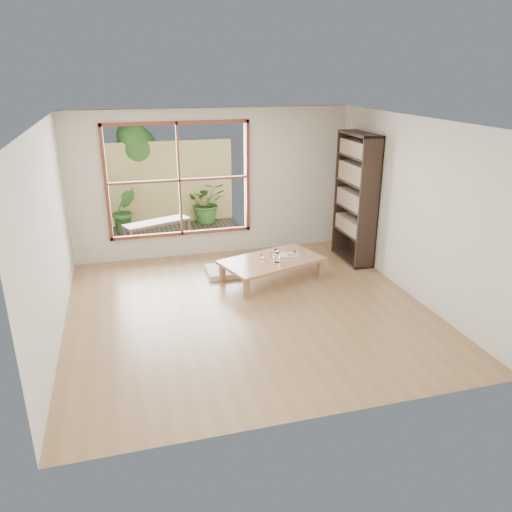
{
  "coord_description": "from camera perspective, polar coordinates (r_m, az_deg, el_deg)",
  "views": [
    {
      "loc": [
        -1.59,
        -6.22,
        3.2
      ],
      "look_at": [
        0.29,
        0.61,
        0.55
      ],
      "focal_mm": 35.0,
      "sensor_mm": 36.0,
      "label": 1
    }
  ],
  "objects": [
    {
      "name": "glass_mid",
      "position": [
        8.17,
        2.27,
        0.43
      ],
      "size": [
        0.07,
        0.07,
        0.11
      ],
      "primitive_type": "cylinder",
      "color": "silver",
      "rests_on": "low_table"
    },
    {
      "name": "food_tray",
      "position": [
        8.21,
        4.04,
        0.26
      ],
      "size": [
        0.31,
        0.23,
        0.09
      ],
      "rotation": [
        0.0,
        0.0,
        -0.07
      ],
      "color": "white",
      "rests_on": "low_table"
    },
    {
      "name": "glass_small",
      "position": [
        8.01,
        0.63,
        -0.13
      ],
      "size": [
        0.06,
        0.06,
        0.07
      ],
      "primitive_type": "cylinder",
      "color": "silver",
      "rests_on": "low_table"
    },
    {
      "name": "bamboo_fence",
      "position": [
        11.07,
        -10.02,
        8.2
      ],
      "size": [
        2.8,
        0.06,
        1.8
      ],
      "primitive_type": "cube",
      "color": "#D7C36E",
      "rests_on": "ground"
    },
    {
      "name": "glass_tall",
      "position": [
        7.87,
        2.47,
        -0.2
      ],
      "size": [
        0.08,
        0.08,
        0.15
      ],
      "primitive_type": "cylinder",
      "color": "silver",
      "rests_on": "low_table"
    },
    {
      "name": "ground",
      "position": [
        7.18,
        -0.94,
        -5.99
      ],
      "size": [
        5.0,
        5.0,
        0.0
      ],
      "primitive_type": "plane",
      "color": "#9A774D",
      "rests_on": "ground"
    },
    {
      "name": "floor_cushion",
      "position": [
        8.37,
        -3.61,
        -1.71
      ],
      "size": [
        0.6,
        0.6,
        0.09
      ],
      "primitive_type": "cube",
      "rotation": [
        0.0,
        0.0,
        -0.03
      ],
      "color": "silver",
      "rests_on": "ground"
    },
    {
      "name": "glass_short",
      "position": [
        8.09,
        1.88,
        0.12
      ],
      "size": [
        0.06,
        0.06,
        0.08
      ],
      "primitive_type": "cylinder",
      "color": "silver",
      "rests_on": "low_table"
    },
    {
      "name": "deck",
      "position": [
        10.34,
        -9.14,
        2.21
      ],
      "size": [
        2.8,
        2.0,
        0.05
      ],
      "primitive_type": "cube",
      "color": "#3C352C",
      "rests_on": "ground"
    },
    {
      "name": "shrub_left",
      "position": [
        10.68,
        -14.82,
        5.09
      ],
      "size": [
        0.57,
        0.5,
        0.92
      ],
      "primitive_type": "imported",
      "rotation": [
        0.0,
        0.0,
        0.19
      ],
      "color": "#386726",
      "rests_on": "deck"
    },
    {
      "name": "garden_tree",
      "position": [
        11.2,
        -13.94,
        11.84
      ],
      "size": [
        1.04,
        0.85,
        2.22
      ],
      "color": "#4C3D2D",
      "rests_on": "ground"
    },
    {
      "name": "shrub_right",
      "position": [
        11.05,
        -5.64,
        6.15
      ],
      "size": [
        0.83,
        0.72,
        0.91
      ],
      "primitive_type": "imported",
      "rotation": [
        0.0,
        0.0,
        -0.01
      ],
      "color": "#386726",
      "rests_on": "deck"
    },
    {
      "name": "bookshelf",
      "position": [
        8.83,
        11.33,
        6.44
      ],
      "size": [
        0.36,
        1.0,
        2.23
      ],
      "primitive_type": "cube",
      "color": "#2E2119",
      "rests_on": "ground"
    },
    {
      "name": "garden_bench",
      "position": [
        9.93,
        -11.25,
        3.58
      ],
      "size": [
        1.35,
        0.83,
        0.41
      ],
      "rotation": [
        0.0,
        0.0,
        0.38
      ],
      "color": "#2E2119",
      "rests_on": "deck"
    },
    {
      "name": "low_table",
      "position": [
        8.03,
        1.81,
        -0.66
      ],
      "size": [
        1.78,
        1.33,
        0.35
      ],
      "rotation": [
        0.0,
        0.0,
        0.31
      ],
      "color": "tan",
      "rests_on": "ground"
    }
  ]
}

